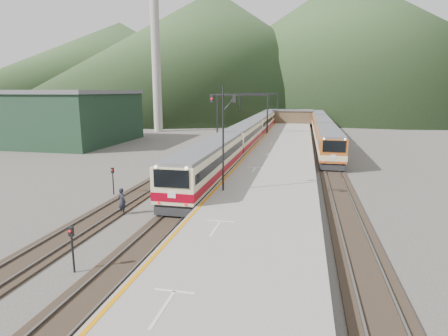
% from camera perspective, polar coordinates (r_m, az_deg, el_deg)
% --- Properties ---
extents(ground, '(400.00, 400.00, 0.00)m').
position_cam_1_polar(ground, '(17.68, -18.80, -17.61)').
color(ground, '#47423D').
rests_on(ground, ground).
extents(track_main, '(2.60, 200.00, 0.23)m').
position_cam_1_polar(track_main, '(54.39, 3.10, 2.78)').
color(track_main, black).
rests_on(track_main, ground).
extents(track_far, '(2.60, 200.00, 0.23)m').
position_cam_1_polar(track_far, '(55.38, -2.02, 2.95)').
color(track_far, black).
rests_on(track_far, ground).
extents(track_second, '(2.60, 200.00, 0.23)m').
position_cam_1_polar(track_second, '(53.84, 15.28, 2.29)').
color(track_second, black).
rests_on(track_second, ground).
extents(platform, '(8.00, 100.00, 1.00)m').
position_cam_1_polar(platform, '(51.78, 8.89, 2.68)').
color(platform, gray).
rests_on(platform, ground).
extents(gantry_near, '(9.55, 0.25, 8.00)m').
position_cam_1_polar(gantry_near, '(69.06, 2.76, 9.27)').
color(gantry_near, black).
rests_on(gantry_near, ground).
extents(gantry_far, '(9.55, 0.25, 8.00)m').
position_cam_1_polar(gantry_far, '(93.80, 5.29, 9.87)').
color(gantry_far, black).
rests_on(gantry_far, ground).
extents(warehouse, '(14.50, 20.50, 8.60)m').
position_cam_1_polar(warehouse, '(66.13, -21.49, 7.28)').
color(warehouse, black).
rests_on(warehouse, ground).
extents(smokestack, '(1.80, 1.80, 30.00)m').
position_cam_1_polar(smokestack, '(81.25, -10.31, 16.11)').
color(smokestack, '#9E998E').
rests_on(smokestack, ground).
extents(station_shed, '(9.40, 4.40, 3.10)m').
position_cam_1_polar(station_shed, '(91.32, 10.42, 7.78)').
color(station_shed, brown).
rests_on(station_shed, platform).
extents(hill_a, '(180.00, 180.00, 60.00)m').
position_cam_1_polar(hill_a, '(209.87, -1.37, 17.56)').
color(hill_a, '#28401D').
rests_on(hill_a, ground).
extents(hill_b, '(220.00, 220.00, 75.00)m').
position_cam_1_polar(hill_b, '(245.77, 17.94, 17.92)').
color(hill_b, '#28401D').
rests_on(hill_b, ground).
extents(hill_d, '(200.00, 200.00, 55.00)m').
position_cam_1_polar(hill_d, '(284.41, -15.33, 15.11)').
color(hill_d, '#28401D').
rests_on(hill_d, ground).
extents(main_train, '(2.98, 81.70, 3.64)m').
position_cam_1_polar(main_train, '(64.28, 4.57, 5.91)').
color(main_train, beige).
rests_on(main_train, track_main).
extents(second_train, '(2.82, 57.92, 3.44)m').
position_cam_1_polar(second_train, '(69.30, 14.70, 5.90)').
color(second_train, '#A9521E').
rests_on(second_train, track_second).
extents(signal_mast, '(2.17, 0.59, 7.80)m').
position_cam_1_polar(signal_mast, '(27.82, -0.13, 6.00)').
color(signal_mast, black).
rests_on(signal_mast, platform).
extents(short_signal_a, '(0.22, 0.16, 2.27)m').
position_cam_1_polar(short_signal_a, '(19.23, -22.14, -10.59)').
color(short_signal_a, black).
rests_on(short_signal_a, ground).
extents(short_signal_b, '(0.25, 0.21, 2.27)m').
position_cam_1_polar(short_signal_b, '(50.21, -0.36, 3.66)').
color(short_signal_b, black).
rests_on(short_signal_b, ground).
extents(short_signal_c, '(0.25, 0.21, 2.27)m').
position_cam_1_polar(short_signal_c, '(32.21, -16.58, -1.37)').
color(short_signal_c, black).
rests_on(short_signal_c, ground).
extents(worker, '(0.82, 0.73, 1.88)m').
position_cam_1_polar(worker, '(27.06, -15.25, -4.90)').
color(worker, black).
rests_on(worker, ground).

